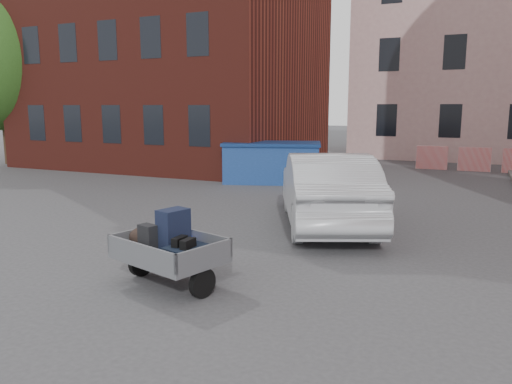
% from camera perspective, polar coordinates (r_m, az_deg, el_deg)
% --- Properties ---
extents(ground, '(120.00, 120.00, 0.00)m').
position_cam_1_polar(ground, '(9.32, -4.60, -7.23)').
color(ground, '#38383A').
rests_on(ground, ground).
extents(building_brick, '(12.00, 10.00, 14.00)m').
position_cam_1_polar(building_brick, '(25.06, -8.97, 19.55)').
color(building_brick, '#591E16').
rests_on(building_brick, ground).
extents(far_building, '(6.00, 6.00, 8.00)m').
position_cam_1_polar(far_building, '(38.47, -15.50, 11.40)').
color(far_building, maroon).
rests_on(far_building, ground).
extents(tree, '(5.28, 5.28, 8.30)m').
position_cam_1_polar(tree, '(26.46, -27.14, 14.10)').
color(tree, '#3D2B1C').
rests_on(tree, ground).
extents(barriers, '(4.70, 0.18, 1.00)m').
position_cam_1_polar(barriers, '(22.92, 23.69, 3.44)').
color(barriers, red).
rests_on(barriers, ground).
extents(trailer, '(1.85, 1.97, 1.20)m').
position_cam_1_polar(trailer, '(7.72, -9.94, -6.26)').
color(trailer, black).
rests_on(trailer, ground).
extents(dumpster, '(3.81, 2.73, 1.44)m').
position_cam_1_polar(dumpster, '(17.95, 1.83, 3.43)').
color(dumpster, navy).
rests_on(dumpster, ground).
extents(silver_car, '(3.68, 5.39, 1.68)m').
position_cam_1_polar(silver_car, '(11.54, 8.08, 0.33)').
color(silver_car, '#B5B8BD').
rests_on(silver_car, ground).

